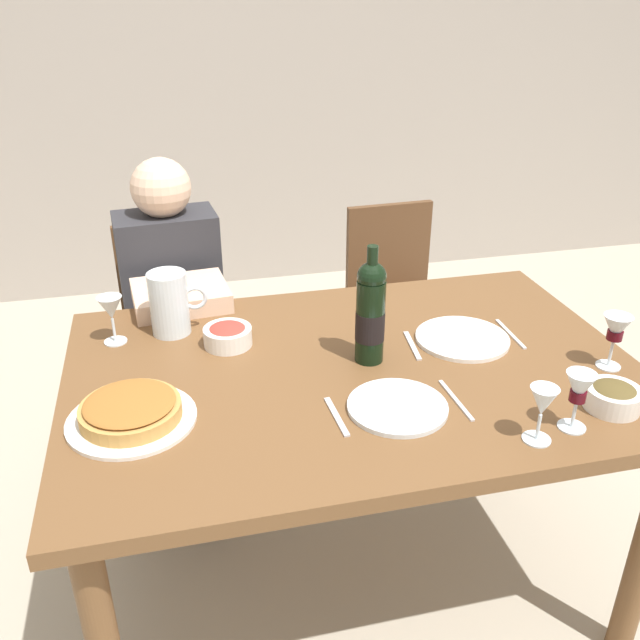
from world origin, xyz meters
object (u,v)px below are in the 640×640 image
Objects in this scene: wine_glass_left_diner at (616,331)px; dinner_plate_left_setting at (397,407)px; water_pitcher at (170,307)px; chair_right at (396,299)px; dining_table at (353,396)px; baked_tart at (131,411)px; salad_bowl at (228,335)px; wine_glass_right_diner at (111,310)px; wine_glass_spare at (579,390)px; wine_glass_centre at (542,404)px; chair_left at (174,324)px; diner_left at (178,322)px; dinner_plate_right_setting at (462,338)px; wine_bottle at (370,312)px; olive_bowl at (613,396)px.

dinner_plate_left_setting is (-0.61, -0.06, -0.10)m from wine_glass_left_diner.
water_pitcher is 0.21× the size of chair_right.
baked_tart is (-0.57, -0.12, 0.12)m from dining_table.
baked_tart is 2.21× the size of salad_bowl.
dining_table is at bearing -24.85° from wine_glass_right_diner.
wine_glass_spare is at bearing -24.30° from dinner_plate_left_setting.
dining_table is 10.04× the size of wine_glass_left_diner.
wine_glass_spare is (0.98, -0.26, 0.07)m from baked_tart.
wine_glass_centre reaches higher than chair_right.
wine_glass_right_diner reaches higher than chair_left.
diner_left is at bearing 125.07° from wine_glass_centre.
water_pitcher is at bearing 163.12° from dinner_plate_right_setting.
wine_bottle reaches higher than dinner_plate_left_setting.
wine_glass_right_diner is 0.48m from diner_left.
wine_glass_right_diner is (-1.27, 0.44, -0.01)m from wine_glass_left_diner.
dinner_plate_left_setting is at bearing 113.79° from diner_left.
olive_bowl is 0.16m from wine_glass_spare.
salad_bowl is (0.15, -0.11, -0.05)m from water_pitcher.
diner_left is (-0.49, 0.63, -0.29)m from wine_bottle.
wine_glass_right_diner is 0.53× the size of dinner_plate_right_setting.
chair_right is at bearing 101.06° from wine_glass_left_diner.
wine_bottle reaches higher than chair_right.
dinner_plate_right_setting is at bearing 11.47° from dining_table.
wine_bottle is (0.05, 0.03, 0.23)m from dining_table.
dining_table is 0.39m from salad_bowl.
baked_tart is 2.20× the size of wine_glass_centre.
dining_table is at bearing -151.37° from wine_bottle.
dining_table is 6.22× the size of dinner_plate_left_setting.
diner_left reaches higher than wine_glass_centre.
chair_right is at bearing 70.42° from dinner_plate_left_setting.
salad_bowl is at bearing 135.89° from wine_glass_centre.
olive_bowl is 0.45m from dinner_plate_right_setting.
wine_bottle reaches higher than wine_glass_spare.
wine_glass_right_diner is 0.84m from dinner_plate_left_setting.
dinner_plate_right_setting is at bearing -16.88° from water_pitcher.
water_pitcher is 0.77× the size of dinner_plate_left_setting.
dining_table is 1.72× the size of chair_left.
dining_table is at bearing 127.35° from wine_glass_centre.
wine_glass_spare reaches higher than olive_bowl.
olive_bowl is at bearing -62.49° from dinner_plate_right_setting.
diner_left is at bearing 127.55° from wine_bottle.
chair_right is (0.90, 0.01, 0.00)m from chair_left.
dining_table is 0.80m from diner_left.
dinner_plate_right_setting is (-0.07, 0.45, -0.09)m from wine_glass_spare.
dinner_plate_left_setting is at bearing 167.27° from olive_bowl.
dinner_plate_left_setting is 0.28× the size of chair_left.
wine_glass_left_diner is at bearing 35.26° from wine_glass_centre.
chair_right is (1.02, 1.03, -0.29)m from baked_tart.
wine_glass_right_diner reaches higher than chair_right.
salad_bowl is at bearing 130.91° from dinner_plate_left_setting.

